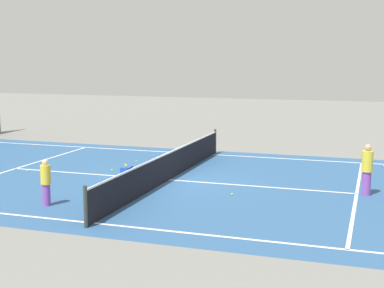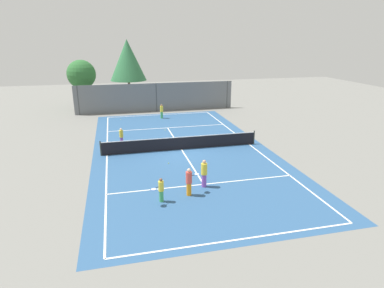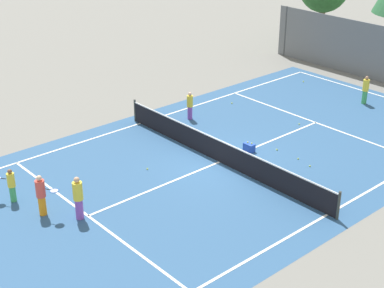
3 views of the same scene
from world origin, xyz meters
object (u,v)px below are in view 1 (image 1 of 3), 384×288
object	(u,v)px
tennis_ball_2	(28,171)
tennis_ball_4	(136,161)
tennis_ball_5	(232,194)
player_1	(46,182)
tennis_ball_6	(112,170)
ball_crate	(127,171)
player_4	(367,169)
tennis_ball_1	(184,161)
tennis_ball_0	(125,164)

from	to	relation	value
tennis_ball_2	tennis_ball_4	distance (m)	4.41
tennis_ball_2	tennis_ball_5	xyz separation A→B (m)	(-1.07, -8.29, 0.00)
player_1	tennis_ball_6	size ratio (longest dim) A/B	20.96
tennis_ball_4	ball_crate	bearing A→B (deg)	-163.12
tennis_ball_6	player_4	bearing A→B (deg)	-95.47
tennis_ball_1	tennis_ball_5	xyz separation A→B (m)	(-4.89, -3.31, 0.00)
tennis_ball_4	player_4	bearing A→B (deg)	-107.09
player_1	tennis_ball_6	world-z (taller)	player_1
player_1	player_4	bearing A→B (deg)	-64.10
ball_crate	tennis_ball_4	world-z (taller)	ball_crate
player_1	ball_crate	distance (m)	4.50
player_4	tennis_ball_1	xyz separation A→B (m)	(3.52, 7.30, -0.80)
tennis_ball_0	tennis_ball_5	bearing A→B (deg)	-122.86
tennis_ball_4	tennis_ball_6	size ratio (longest dim) A/B	1.00
player_4	tennis_ball_6	distance (m)	9.40
player_4	tennis_ball_0	xyz separation A→B (m)	(2.07, 9.32, -0.80)
tennis_ball_0	tennis_ball_6	xyz separation A→B (m)	(-1.18, 0.00, 0.00)
tennis_ball_0	tennis_ball_6	world-z (taller)	same
tennis_ball_0	tennis_ball_1	bearing A→B (deg)	-54.31
tennis_ball_1	tennis_ball_4	bearing A→B (deg)	110.73
player_1	player_4	xyz separation A→B (m)	(4.29, -8.84, 0.12)
tennis_ball_1	tennis_ball_4	distance (m)	1.99
tennis_ball_2	tennis_ball_5	world-z (taller)	same
tennis_ball_2	tennis_ball_4	bearing A→B (deg)	-45.03
ball_crate	player_4	bearing A→B (deg)	-91.03
tennis_ball_2	tennis_ball_1	bearing A→B (deg)	-52.50
player_4	ball_crate	distance (m)	8.38
player_4	tennis_ball_5	world-z (taller)	player_4
player_4	tennis_ball_2	xyz separation A→B (m)	(-0.30, 12.28, -0.80)
tennis_ball_0	tennis_ball_5	distance (m)	6.35
player_1	tennis_ball_4	size ratio (longest dim) A/B	20.96
tennis_ball_0	player_4	bearing A→B (deg)	-102.52
tennis_ball_5	player_1	bearing A→B (deg)	121.06
ball_crate	tennis_ball_5	xyz separation A→B (m)	(-1.52, -4.36, -0.15)
tennis_ball_5	tennis_ball_6	size ratio (longest dim) A/B	1.00
player_4	player_1	bearing A→B (deg)	115.90
player_4	tennis_ball_5	distance (m)	4.30
tennis_ball_6	tennis_ball_4	bearing A→B (deg)	-4.79
player_1	tennis_ball_2	xyz separation A→B (m)	(3.99, 3.44, -0.68)
tennis_ball_4	tennis_ball_2	bearing A→B (deg)	134.97
ball_crate	tennis_ball_6	distance (m)	1.23
tennis_ball_0	tennis_ball_6	size ratio (longest dim) A/B	1.00
tennis_ball_1	tennis_ball_4	world-z (taller)	same
player_1	tennis_ball_4	xyz separation A→B (m)	(7.11, 0.32, -0.68)
player_1	tennis_ball_5	xyz separation A→B (m)	(2.92, -4.84, -0.68)
ball_crate	tennis_ball_1	distance (m)	3.53
ball_crate	tennis_ball_5	bearing A→B (deg)	-109.25
ball_crate	tennis_ball_0	world-z (taller)	ball_crate
ball_crate	tennis_ball_2	distance (m)	3.95
tennis_ball_5	tennis_ball_6	distance (m)	5.79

